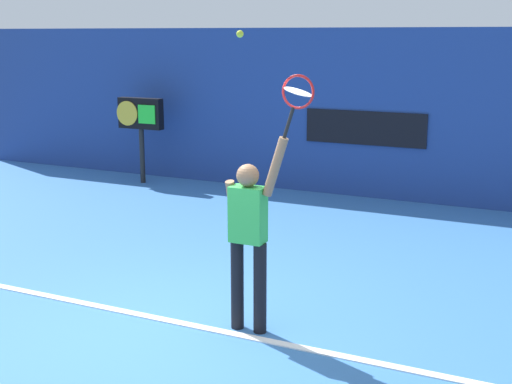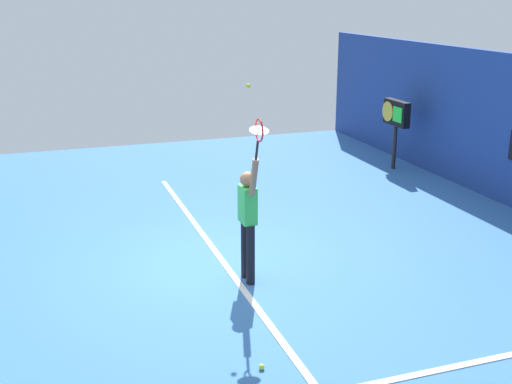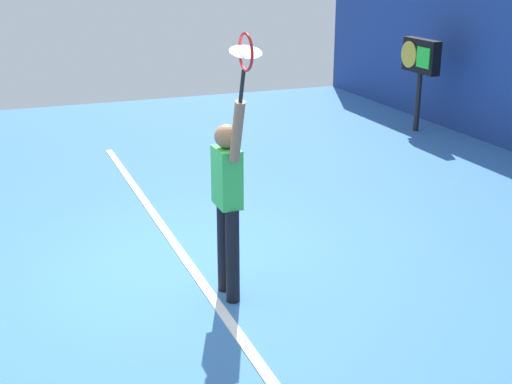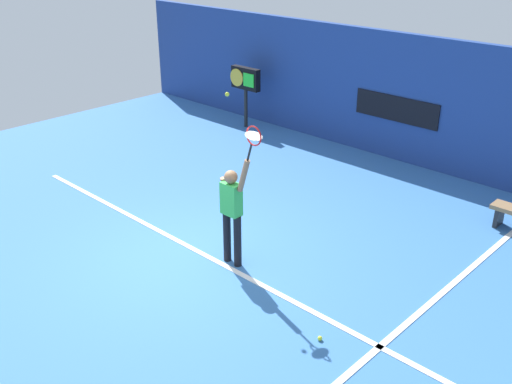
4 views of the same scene
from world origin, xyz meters
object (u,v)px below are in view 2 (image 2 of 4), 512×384
object	(u,v)px
tennis_player	(248,217)
tennis_racket	(259,133)
scoreboard_clock	(396,116)
tennis_ball	(248,86)
spare_ball	(262,367)

from	to	relation	value
tennis_player	tennis_racket	world-z (taller)	tennis_racket
tennis_racket	scoreboard_clock	world-z (taller)	tennis_racket
tennis_player	scoreboard_clock	bearing A→B (deg)	132.72
tennis_ball	scoreboard_clock	size ratio (longest dim) A/B	0.04
tennis_player	scoreboard_clock	xyz separation A→B (m)	(-4.99, 5.40, 0.30)
tennis_racket	spare_ball	distance (m)	3.03
tennis_player	tennis_ball	xyz separation A→B (m)	(-0.11, 0.05, 1.88)
tennis_racket	tennis_player	bearing A→B (deg)	179.50
tennis_player	tennis_racket	size ratio (longest dim) A/B	3.16
scoreboard_clock	tennis_racket	bearing A→B (deg)	-44.63
spare_ball	tennis_ball	bearing A→B (deg)	164.89
tennis_player	spare_ball	distance (m)	2.61
spare_ball	scoreboard_clock	bearing A→B (deg)	140.63
scoreboard_clock	spare_ball	bearing A→B (deg)	-39.37
tennis_player	tennis_ball	world-z (taller)	tennis_ball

